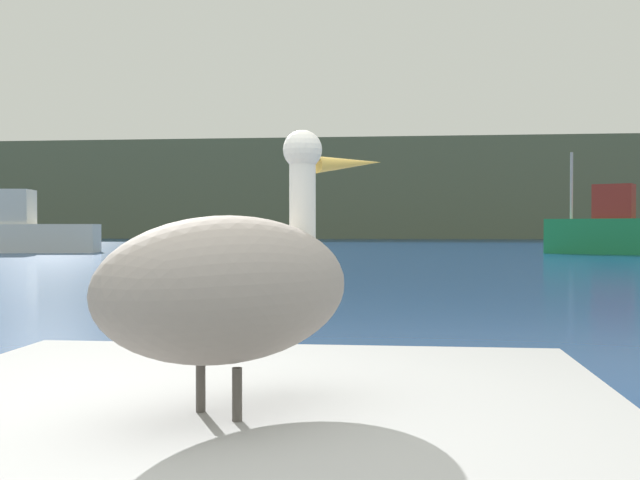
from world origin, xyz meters
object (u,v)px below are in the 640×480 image
(fishing_boat_green, at_px, (609,230))
(fishing_boat_white, at_px, (30,231))
(pelican, at_px, (233,285))
(mooring_buoy, at_px, (225,262))

(fishing_boat_green, relative_size, fishing_boat_white, 0.89)
(fishing_boat_white, bearing_deg, pelican, 107.60)
(pelican, xyz_separation_m, fishing_boat_green, (9.28, 30.29, 0.06))
(pelican, height_order, mooring_buoy, pelican)
(pelican, relative_size, fishing_boat_green, 0.23)
(pelican, relative_size, mooring_buoy, 1.59)
(fishing_boat_white, bearing_deg, fishing_boat_green, 171.04)
(fishing_boat_white, bearing_deg, mooring_buoy, 117.90)
(pelican, distance_m, mooring_buoy, 14.17)
(pelican, xyz_separation_m, mooring_buoy, (-3.24, 13.78, -0.59))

